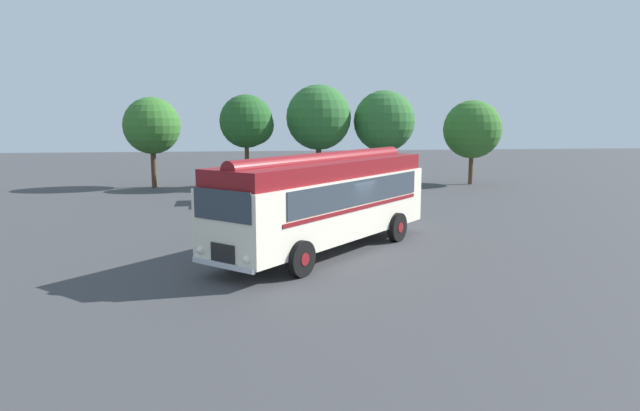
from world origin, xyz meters
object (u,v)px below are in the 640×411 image
at_px(vintage_bus, 325,198).
at_px(car_near_left, 231,187).
at_px(car_mid_right, 332,186).
at_px(car_mid_left, 276,185).
at_px(car_far_right, 374,184).

xyz_separation_m(vintage_bus, car_near_left, (-3.57, 12.27, -1.05)).
height_order(vintage_bus, car_near_left, vintage_bus).
relative_size(vintage_bus, car_mid_right, 2.09).
relative_size(car_mid_left, car_far_right, 1.00).
distance_m(car_near_left, car_mid_right, 5.61).
distance_m(vintage_bus, car_mid_left, 13.14).
bearing_deg(vintage_bus, car_mid_right, 80.41).
relative_size(car_mid_left, car_mid_right, 1.01).
height_order(car_mid_left, car_far_right, same).
relative_size(car_mid_right, car_far_right, 0.99).
bearing_deg(vintage_bus, car_near_left, 106.22).
bearing_deg(vintage_bus, car_mid_left, 94.59).
bearing_deg(car_mid_left, vintage_bus, -85.41).
bearing_deg(vintage_bus, car_far_right, 70.13).
distance_m(vintage_bus, car_near_left, 12.82).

